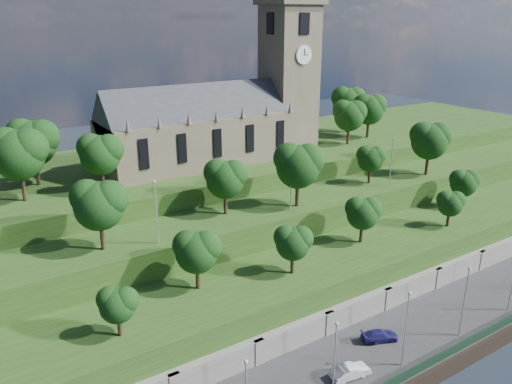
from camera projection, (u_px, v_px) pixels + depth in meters
promenade at (389, 349)px, 58.84m from camera, size 160.00×12.00×2.00m
quay_wall at (431, 378)px, 54.02m from camera, size 160.00×0.50×2.20m
fence at (428, 363)px, 54.03m from camera, size 160.00×0.10×1.20m
retaining_wall at (355, 314)px, 63.08m from camera, size 160.00×2.10×5.00m
embankment_lower at (324, 284)px, 67.36m from camera, size 160.00×12.00×8.00m
embankment_upper at (278, 241)px, 75.41m from camera, size 160.00×10.00×12.00m
hilltop at (212, 193)px, 91.56m from camera, size 160.00×32.00×15.00m
church at (225, 115)px, 83.78m from camera, size 38.60×12.35×27.60m
trees_lower at (331, 224)px, 65.47m from camera, size 63.90×8.34×7.32m
trees_upper at (302, 164)px, 72.24m from camera, size 62.97×8.79×9.42m
trees_hilltop at (220, 124)px, 82.37m from camera, size 71.68×15.96×9.88m
lamp_posts_promenade at (406, 324)px, 52.98m from camera, size 60.36×0.36×9.16m
lamp_posts_upper at (291, 179)px, 69.49m from camera, size 40.36×0.36×8.10m
car_middle at (350, 371)px, 52.63m from camera, size 4.63×2.16×1.47m
car_right at (380, 336)px, 58.67m from camera, size 4.81×3.34×1.29m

